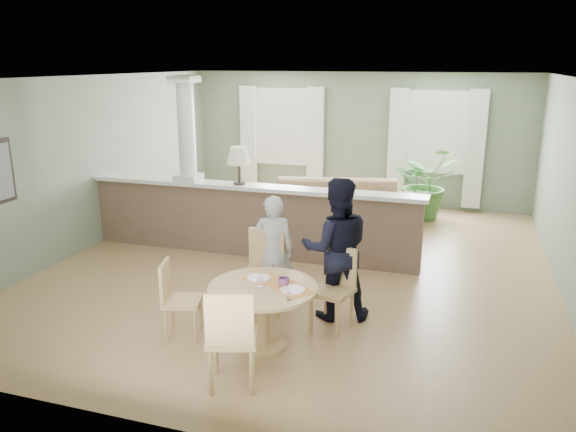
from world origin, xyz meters
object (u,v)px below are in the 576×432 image
(dining_table, at_px, (264,299))
(chair_far_man, at_px, (335,284))
(chair_far_boy, at_px, (265,266))
(chair_side, at_px, (176,296))
(man_person, at_px, (336,249))
(child_person, at_px, (273,251))
(houseplant, at_px, (425,182))
(sofa, at_px, (336,205))
(chair_near, at_px, (231,335))

(dining_table, distance_m, chair_far_man, 0.92)
(chair_far_boy, xyz_separation_m, chair_far_man, (0.91, -0.21, -0.03))
(chair_side, height_order, man_person, man_person)
(child_person, bearing_deg, chair_side, 44.29)
(houseplant, height_order, chair_side, houseplant)
(houseplant, bearing_deg, chair_far_man, -96.56)
(houseplant, bearing_deg, sofa, -140.31)
(dining_table, height_order, chair_far_boy, chair_far_boy)
(sofa, height_order, chair_far_man, chair_far_man)
(dining_table, xyz_separation_m, child_person, (-0.27, 1.07, 0.14))
(houseplant, xyz_separation_m, dining_table, (-1.17, -5.68, -0.14))
(chair_side, bearing_deg, houseplant, -36.73)
(chair_near, bearing_deg, child_person, -99.74)
(dining_table, relative_size, chair_far_man, 1.23)
(dining_table, bearing_deg, houseplant, 78.40)
(chair_near, relative_size, man_person, 0.60)
(chair_far_boy, height_order, chair_side, chair_far_boy)
(dining_table, xyz_separation_m, chair_side, (-0.98, -0.07, -0.07))
(chair_far_boy, distance_m, child_person, 0.23)
(houseplant, xyz_separation_m, chair_side, (-2.15, -5.75, -0.21))
(sofa, bearing_deg, child_person, -102.43)
(man_person, bearing_deg, dining_table, 41.94)
(dining_table, relative_size, chair_near, 1.14)
(houseplant, bearing_deg, chair_side, -110.48)
(chair_near, distance_m, child_person, 1.93)
(chair_far_man, height_order, chair_side, chair_far_man)
(sofa, distance_m, chair_near, 5.33)
(houseplant, relative_size, chair_far_boy, 1.40)
(chair_side, relative_size, child_person, 0.62)
(houseplant, height_order, child_person, child_person)
(dining_table, height_order, child_person, child_person)
(dining_table, height_order, chair_far_man, chair_far_man)
(chair_far_man, distance_m, man_person, 0.42)
(chair_far_boy, relative_size, man_person, 0.59)
(chair_far_man, bearing_deg, chair_far_boy, -178.01)
(child_person, bearing_deg, houseplant, -121.07)
(chair_near, distance_m, man_person, 1.89)
(man_person, bearing_deg, child_person, -26.92)
(chair_far_boy, bearing_deg, houseplant, 61.24)
(chair_far_boy, height_order, chair_far_man, chair_far_boy)
(sofa, relative_size, dining_table, 2.52)
(houseplant, distance_m, chair_near, 6.62)
(child_person, distance_m, man_person, 0.83)
(dining_table, xyz_separation_m, chair_far_man, (0.59, 0.70, -0.04))
(chair_far_boy, xyz_separation_m, chair_side, (-0.67, -0.98, -0.07))
(dining_table, bearing_deg, child_person, 104.14)
(chair_far_boy, height_order, man_person, man_person)
(houseplant, bearing_deg, man_person, -97.55)
(chair_far_boy, relative_size, child_person, 0.71)
(houseplant, distance_m, chair_side, 6.14)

